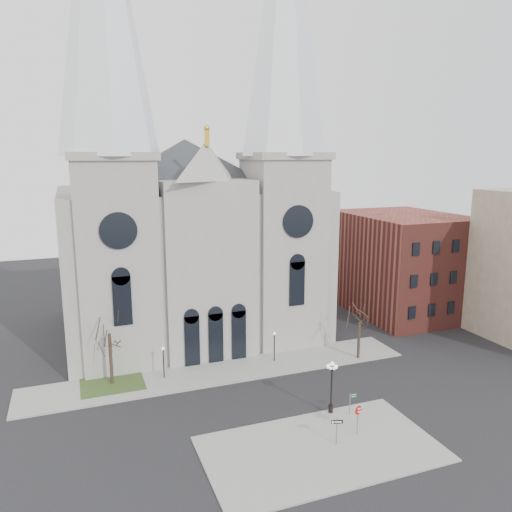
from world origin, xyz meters
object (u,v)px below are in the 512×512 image
object	(u,v)px
one_way_sign	(337,427)
street_name_sign	(351,402)
stop_sign	(358,413)
globe_lamp	(332,381)

from	to	relation	value
one_way_sign	street_name_sign	world-z (taller)	one_way_sign
stop_sign	street_name_sign	bearing A→B (deg)	77.52
globe_lamp	one_way_sign	bearing A→B (deg)	-113.79
one_way_sign	street_name_sign	xyz separation A→B (m)	(3.31, 3.42, -0.24)
globe_lamp	stop_sign	bearing A→B (deg)	-84.66
globe_lamp	street_name_sign	bearing A→B (deg)	-35.36
globe_lamp	one_way_sign	world-z (taller)	globe_lamp
stop_sign	globe_lamp	bearing A→B (deg)	103.32
one_way_sign	stop_sign	bearing A→B (deg)	33.07
stop_sign	globe_lamp	size ratio (longest dim) A/B	0.53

